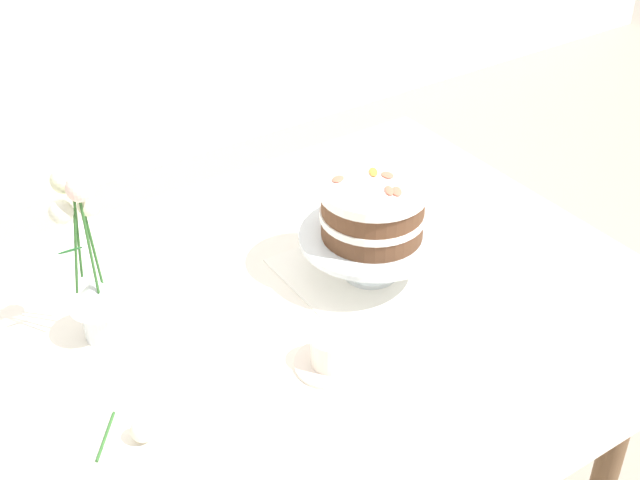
{
  "coord_description": "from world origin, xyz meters",
  "views": [
    {
      "loc": [
        -0.69,
        -1.14,
        1.8
      ],
      "look_at": [
        0.07,
        -0.01,
        0.86
      ],
      "focal_mm": 48.77,
      "sensor_mm": 36.0,
      "label": 1
    }
  ],
  "objects_px": {
    "cake_stand": "(371,241)",
    "fallen_rose": "(141,430)",
    "dining_table": "(293,341)",
    "flower_vase": "(92,276)",
    "teacup": "(332,353)",
    "layer_cake": "(373,209)"
  },
  "relations": [
    {
      "from": "cake_stand",
      "to": "layer_cake",
      "type": "height_order",
      "value": "layer_cake"
    },
    {
      "from": "cake_stand",
      "to": "teacup",
      "type": "xyz_separation_m",
      "value": [
        -0.22,
        -0.18,
        -0.06
      ]
    },
    {
      "from": "layer_cake",
      "to": "fallen_rose",
      "type": "distance_m",
      "value": 0.61
    },
    {
      "from": "teacup",
      "to": "layer_cake",
      "type": "bearing_deg",
      "value": 39.06
    },
    {
      "from": "teacup",
      "to": "fallen_rose",
      "type": "bearing_deg",
      "value": 175.74
    },
    {
      "from": "cake_stand",
      "to": "teacup",
      "type": "distance_m",
      "value": 0.29
    },
    {
      "from": "dining_table",
      "to": "flower_vase",
      "type": "height_order",
      "value": "flower_vase"
    },
    {
      "from": "flower_vase",
      "to": "fallen_rose",
      "type": "distance_m",
      "value": 0.3
    },
    {
      "from": "layer_cake",
      "to": "fallen_rose",
      "type": "height_order",
      "value": "layer_cake"
    },
    {
      "from": "cake_stand",
      "to": "flower_vase",
      "type": "distance_m",
      "value": 0.54
    },
    {
      "from": "layer_cake",
      "to": "flower_vase",
      "type": "bearing_deg",
      "value": 166.51
    },
    {
      "from": "layer_cake",
      "to": "fallen_rose",
      "type": "relative_size",
      "value": 2.01
    },
    {
      "from": "cake_stand",
      "to": "flower_vase",
      "type": "relative_size",
      "value": 0.82
    },
    {
      "from": "cake_stand",
      "to": "fallen_rose",
      "type": "distance_m",
      "value": 0.59
    },
    {
      "from": "dining_table",
      "to": "fallen_rose",
      "type": "bearing_deg",
      "value": -158.17
    },
    {
      "from": "cake_stand",
      "to": "layer_cake",
      "type": "bearing_deg",
      "value": 20.61
    },
    {
      "from": "dining_table",
      "to": "cake_stand",
      "type": "xyz_separation_m",
      "value": [
        0.19,
        -0.0,
        0.17
      ]
    },
    {
      "from": "cake_stand",
      "to": "teacup",
      "type": "relative_size",
      "value": 2.17
    },
    {
      "from": "flower_vase",
      "to": "dining_table",
      "type": "bearing_deg",
      "value": -19.97
    },
    {
      "from": "dining_table",
      "to": "cake_stand",
      "type": "relative_size",
      "value": 4.83
    },
    {
      "from": "layer_cake",
      "to": "teacup",
      "type": "distance_m",
      "value": 0.31
    },
    {
      "from": "dining_table",
      "to": "teacup",
      "type": "bearing_deg",
      "value": -99.58
    }
  ]
}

